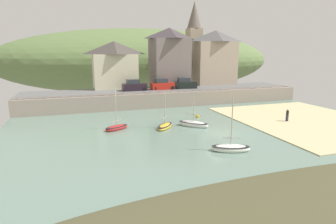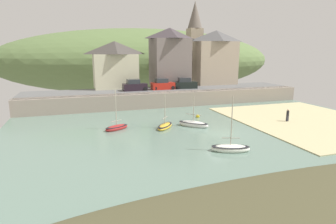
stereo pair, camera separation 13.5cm
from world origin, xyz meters
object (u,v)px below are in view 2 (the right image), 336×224
parked_car_end_of_row (185,84)px  dinghy_open_wooden (193,124)px  waterfront_building_left (115,64)px  motorboat_with_cabin (230,148)px  waterfront_building_centre (170,57)px  parked_car_by_wall (163,85)px  parked_car_near_slipway (135,86)px  person_on_slipway (288,115)px  mooring_buoy (198,116)px  fishing_boat_green (117,127)px  church_with_spire (195,42)px  waterfront_building_right (216,57)px  sailboat_white_hull (165,126)px

parked_car_end_of_row → dinghy_open_wooden: bearing=-101.7°
waterfront_building_left → motorboat_with_cabin: 31.78m
waterfront_building_centre → parked_car_by_wall: (-2.84, -4.50, -4.76)m
motorboat_with_cabin → parked_car_near_slipway: bearing=118.2°
motorboat_with_cabin → person_on_slipway: bearing=50.3°
dinghy_open_wooden → parked_car_near_slipway: (-3.88, 16.86, 2.91)m
parked_car_near_slipway → mooring_buoy: (6.40, -12.53, -3.05)m
parked_car_by_wall → parked_car_end_of_row: size_ratio=0.98×
waterfront_building_left → person_on_slipway: (19.01, -23.07, -5.71)m
fishing_boat_green → waterfront_building_centre: bearing=28.5°
church_with_spire → parked_car_end_of_row: size_ratio=3.92×
church_with_spire → waterfront_building_right: bearing=-53.0°
mooring_buoy → fishing_boat_green: bearing=-166.3°
church_with_spire → parked_car_end_of_row: bearing=-122.0°
parked_car_near_slipway → person_on_slipway: parked_car_near_slipway is taller
person_on_slipway → fishing_boat_green: bearing=171.6°
dinghy_open_wooden → waterfront_building_left: bearing=151.2°
dinghy_open_wooden → person_on_slipway: dinghy_open_wooden is taller
motorboat_with_cabin → person_on_slipway: motorboat_with_cabin is taller
church_with_spire → dinghy_open_wooden: 29.57m
parked_car_by_wall → mooring_buoy: 12.96m
sailboat_white_hull → parked_car_end_of_row: size_ratio=1.01×
person_on_slipway → parked_car_near_slipway: bearing=131.5°
dinghy_open_wooden → parked_car_by_wall: (1.16, 16.86, 2.91)m
sailboat_white_hull → fishing_boat_green: bearing=117.9°
parked_car_near_slipway → parked_car_end_of_row: same height
waterfront_building_right → person_on_slipway: bearing=-93.1°
church_with_spire → motorboat_with_cabin: bearing=-107.6°
mooring_buoy → waterfront_building_centre: bearing=85.0°
parked_car_near_slipway → person_on_slipway: bearing=-51.0°
parked_car_by_wall → waterfront_building_right: bearing=17.5°
mooring_buoy → waterfront_building_right: bearing=56.5°
motorboat_with_cabin → mooring_buoy: size_ratio=10.28×
waterfront_building_right → person_on_slipway: size_ratio=6.61×
dinghy_open_wooden → mooring_buoy: size_ratio=7.52×
church_with_spire → mooring_buoy: bearing=-111.5°
church_with_spire → parked_car_near_slipway: church_with_spire is taller
dinghy_open_wooden → parked_car_near_slipway: size_ratio=0.94×
church_with_spire → person_on_slipway: bearing=-86.3°
waterfront_building_right → fishing_boat_green: 31.31m
dinghy_open_wooden → parked_car_by_wall: 17.15m
waterfront_building_left → sailboat_white_hull: (2.93, -20.93, -6.47)m
parked_car_near_slipway → person_on_slipway: 24.90m
parked_car_near_slipway → parked_car_by_wall: same height
waterfront_building_left → waterfront_building_right: waterfront_building_right is taller
waterfront_building_right → church_with_spire: church_with_spire is taller
sailboat_white_hull → dinghy_open_wooden: sailboat_white_hull is taller
waterfront_building_centre → dinghy_open_wooden: bearing=-100.6°
motorboat_with_cabin → waterfront_building_centre: bearing=102.3°
dinghy_open_wooden → motorboat_with_cabin: bearing=-46.5°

